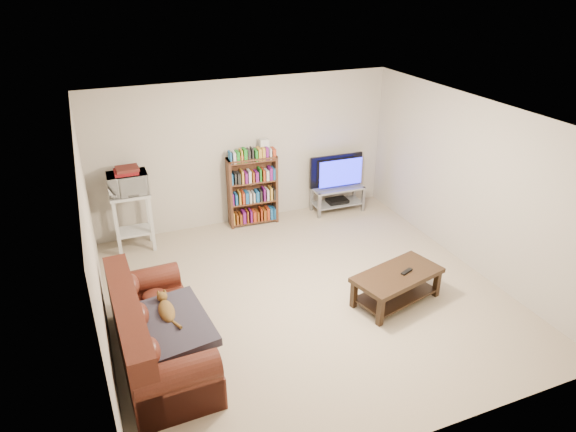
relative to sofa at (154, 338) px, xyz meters
name	(u,v)px	position (x,y,z in m)	size (l,w,h in m)	color
floor	(306,294)	(2.05, 0.53, -0.30)	(5.00, 5.00, 0.00)	#C1AD8F
ceiling	(310,117)	(2.05, 0.53, 2.10)	(5.00, 5.00, 0.00)	white
wall_back	(245,152)	(2.05, 3.03, 0.90)	(5.00, 5.00, 0.00)	beige
wall_front	(431,334)	(2.05, -1.97, 0.90)	(5.00, 5.00, 0.00)	beige
wall_left	(94,251)	(-0.45, 0.53, 0.90)	(5.00, 5.00, 0.00)	beige
wall_right	(471,184)	(4.55, 0.53, 0.90)	(5.00, 5.00, 0.00)	beige
sofa	(154,338)	(0.00, 0.00, 0.00)	(0.92, 2.02, 0.85)	#4E1E14
blanket	(171,325)	(0.18, -0.13, 0.21)	(0.77, 1.00, 0.10)	#312D39
cat	(167,311)	(0.18, 0.05, 0.27)	(0.22, 0.54, 0.16)	brown
coffee_table	(397,282)	(3.07, -0.04, -0.01)	(1.28, 0.85, 0.42)	black
remote	(407,271)	(3.18, -0.06, 0.13)	(0.19, 0.05, 0.02)	black
tv_stand	(337,195)	(3.63, 2.73, 0.00)	(0.92, 0.43, 0.45)	#999EA3
television	(339,172)	(3.63, 2.73, 0.43)	(0.98, 0.13, 0.56)	black
dvd_player	(337,201)	(3.63, 2.73, -0.11)	(0.36, 0.25, 0.06)	black
bookshelf	(253,190)	(2.09, 2.82, 0.31)	(0.83, 0.29, 1.18)	#4C2B1A
shelf_clutter	(257,150)	(2.18, 2.83, 0.98)	(0.60, 0.19, 0.28)	silver
microwave_stand	(132,214)	(0.13, 2.67, 0.29)	(0.58, 0.43, 0.92)	silver
microwave	(128,183)	(0.13, 2.67, 0.78)	(0.57, 0.39, 0.31)	silver
game_boxes	(126,172)	(0.13, 2.67, 0.96)	(0.34, 0.29, 0.05)	maroon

